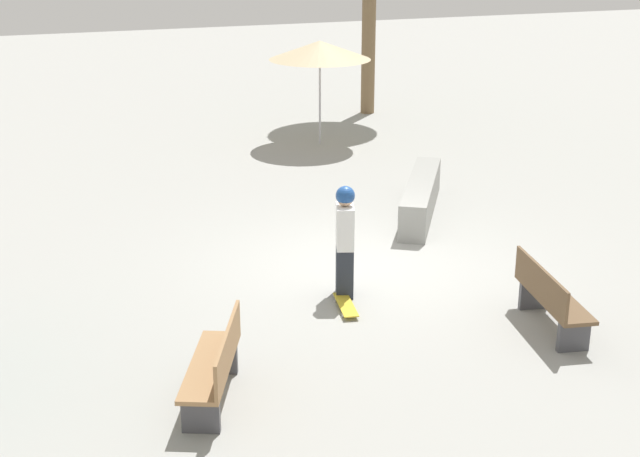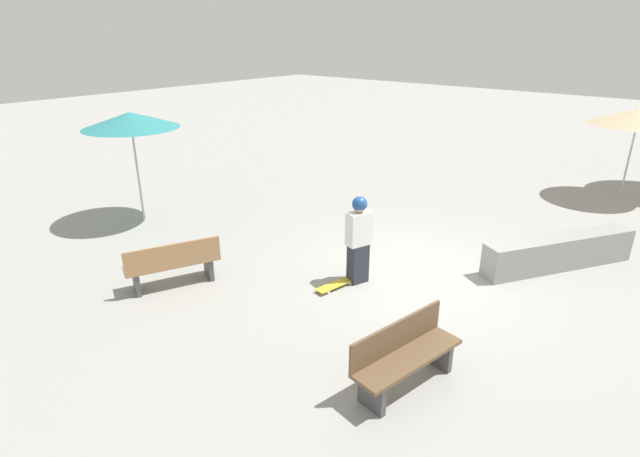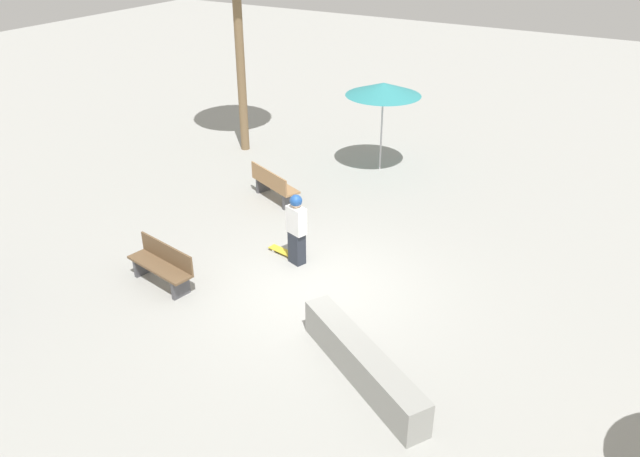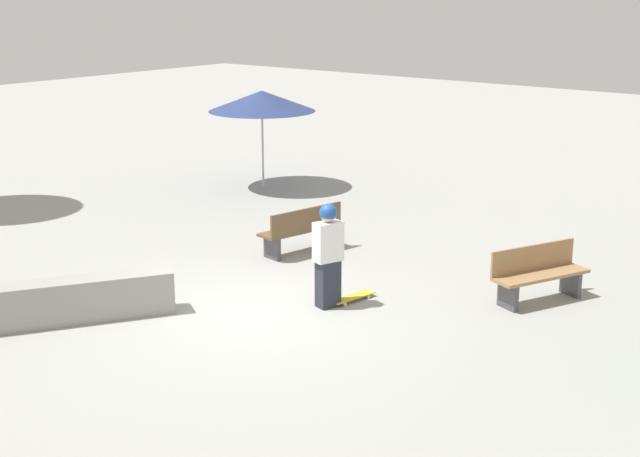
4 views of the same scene
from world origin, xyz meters
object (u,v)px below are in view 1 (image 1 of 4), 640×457
at_px(skater_main, 345,238).
at_px(concrete_ledge, 421,197).
at_px(bench_far, 550,298).
at_px(shade_umbrella_tan, 320,50).
at_px(bench_near, 216,366).
at_px(skateboard, 346,305).

distance_m(skater_main, concrete_ledge, 3.88).
distance_m(bench_far, shade_umbrella_tan, 10.30).
bearing_deg(bench_near, skateboard, -28.44).
xyz_separation_m(skater_main, shade_umbrella_tan, (-8.27, 2.60, 1.29)).
relative_size(bench_near, shade_umbrella_tan, 0.70).
bearing_deg(skater_main, shade_umbrella_tan, -179.13).
distance_m(skateboard, concrete_ledge, 4.27).
bearing_deg(shade_umbrella_tan, bench_far, -3.06).
distance_m(concrete_ledge, shade_umbrella_tan, 5.70).
distance_m(concrete_ledge, bench_far, 4.76).
bearing_deg(bench_near, skater_main, -24.10).
height_order(skater_main, bench_far, skater_main).
distance_m(skateboard, shade_umbrella_tan, 9.35).
bearing_deg(bench_far, bench_near, -75.46).
xyz_separation_m(skater_main, concrete_ledge, (-2.86, 2.56, -0.54)).
xyz_separation_m(skater_main, bench_far, (1.87, 2.06, -0.43)).
relative_size(skateboard, concrete_ledge, 0.28).
relative_size(concrete_ledge, shade_umbrella_tan, 1.24).
bearing_deg(skateboard, bench_near, -41.65).
distance_m(concrete_ledge, bench_near, 7.04).
xyz_separation_m(skateboard, concrete_ledge, (-3.29, 2.70, 0.26)).
relative_size(bench_near, bench_far, 1.00).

